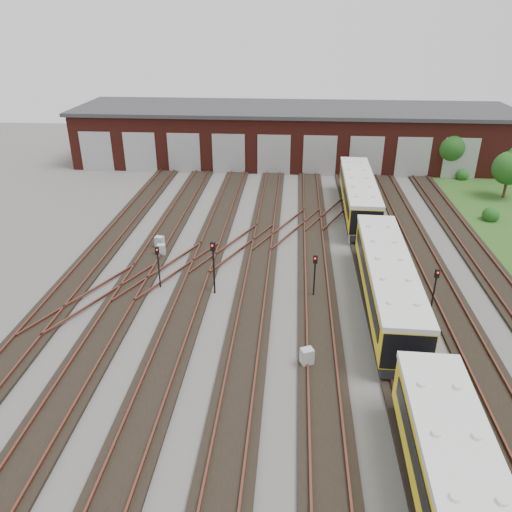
{
  "coord_description": "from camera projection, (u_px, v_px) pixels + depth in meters",
  "views": [
    {
      "loc": [
        0.25,
        -20.08,
        16.14
      ],
      "look_at": [
        -2.01,
        8.9,
        2.0
      ],
      "focal_mm": 35.0,
      "sensor_mm": 36.0,
      "label": 1
    }
  ],
  "objects": [
    {
      "name": "ground",
      "position": [
        282.0,
        370.0,
        25.08
      ],
      "size": [
        120.0,
        120.0,
        0.0
      ],
      "primitive_type": "plane",
      "color": "#494744",
      "rests_on": "ground"
    },
    {
      "name": "track_network",
      "position": [
        279.0,
        361.0,
        25.57
      ],
      "size": [
        30.4,
        70.0,
        0.33
      ],
      "color": "black",
      "rests_on": "ground"
    },
    {
      "name": "maintenance_shed",
      "position": [
        293.0,
        134.0,
        59.52
      ],
      "size": [
        51.0,
        12.5,
        6.35
      ],
      "color": "#4C1913",
      "rests_on": "ground"
    },
    {
      "name": "metro_train",
      "position": [
        387.0,
        281.0,
        29.6
      ],
      "size": [
        2.92,
        46.33,
        2.95
      ],
      "rotation": [
        0.0,
        0.0,
        -0.02
      ],
      "color": "black",
      "rests_on": "ground"
    },
    {
      "name": "signal_mast_0",
      "position": [
        214.0,
        261.0,
        31.02
      ],
      "size": [
        0.32,
        0.3,
        3.56
      ],
      "rotation": [
        0.0,
        0.0,
        -0.23
      ],
      "color": "black",
      "rests_on": "ground"
    },
    {
      "name": "signal_mast_1",
      "position": [
        158.0,
        262.0,
        31.89
      ],
      "size": [
        0.26,
        0.25,
        2.89
      ],
      "rotation": [
        0.0,
        0.0,
        0.19
      ],
      "color": "black",
      "rests_on": "ground"
    },
    {
      "name": "signal_mast_2",
      "position": [
        315.0,
        271.0,
        30.71
      ],
      "size": [
        0.29,
        0.27,
        2.92
      ],
      "rotation": [
        0.0,
        0.0,
        -0.27
      ],
      "color": "black",
      "rests_on": "ground"
    },
    {
      "name": "signal_mast_3",
      "position": [
        435.0,
        288.0,
        28.34
      ],
      "size": [
        0.26,
        0.24,
        3.29
      ],
      "rotation": [
        0.0,
        0.0,
        0.08
      ],
      "color": "black",
      "rests_on": "ground"
    },
    {
      "name": "relay_cabinet_0",
      "position": [
        160.0,
        243.0,
        37.78
      ],
      "size": [
        0.72,
        0.65,
        1.02
      ],
      "primitive_type": "cube",
      "rotation": [
        0.0,
        0.0,
        -0.25
      ],
      "color": "#A7A9AC",
      "rests_on": "ground"
    },
    {
      "name": "relay_cabinet_1",
      "position": [
        161.0,
        250.0,
        36.67
      ],
      "size": [
        0.62,
        0.54,
        0.94
      ],
      "primitive_type": "cube",
      "rotation": [
        0.0,
        0.0,
        0.12
      ],
      "color": "#A7A9AC",
      "rests_on": "ground"
    },
    {
      "name": "relay_cabinet_2",
      "position": [
        307.0,
        357.0,
        25.18
      ],
      "size": [
        0.76,
        0.71,
        1.02
      ],
      "primitive_type": "cube",
      "rotation": [
        0.0,
        0.0,
        0.41
      ],
      "color": "#A7A9AC",
      "rests_on": "ground"
    },
    {
      "name": "relay_cabinet_3",
      "position": [
        353.0,
        238.0,
        38.76
      ],
      "size": [
        0.63,
        0.55,
        0.95
      ],
      "primitive_type": "cube",
      "rotation": [
        0.0,
        0.0,
        0.14
      ],
      "color": "#A7A9AC",
      "rests_on": "ground"
    },
    {
      "name": "relay_cabinet_4",
      "position": [
        363.0,
        241.0,
        38.08
      ],
      "size": [
        0.76,
        0.7,
        1.02
      ],
      "primitive_type": "cube",
      "rotation": [
        0.0,
        0.0,
        -0.38
      ],
      "color": "#A7A9AC",
      "rests_on": "ground"
    },
    {
      "name": "tree_0",
      "position": [
        451.0,
        143.0,
        53.68
      ],
      "size": [
        3.41,
        3.41,
        5.66
      ],
      "color": "#332416",
      "rests_on": "ground"
    },
    {
      "name": "tree_1",
      "position": [
        511.0,
        164.0,
        47.0
      ],
      "size": [
        3.18,
        3.18,
        5.27
      ],
      "color": "#332416",
      "rests_on": "ground"
    },
    {
      "name": "bush_1",
      "position": [
        491.0,
        213.0,
        42.93
      ],
      "size": [
        1.45,
        1.45,
        1.45
      ],
      "primitive_type": "sphere",
      "color": "#1B4513",
      "rests_on": "ground"
    },
    {
      "name": "bush_2",
      "position": [
        462.0,
        174.0,
        53.63
      ],
      "size": [
        1.32,
        1.32,
        1.32
      ],
      "primitive_type": "sphere",
      "color": "#1B4513",
      "rests_on": "ground"
    }
  ]
}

